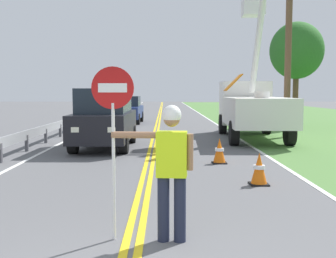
{
  "coord_description": "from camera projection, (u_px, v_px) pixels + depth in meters",
  "views": [
    {
      "loc": [
        0.42,
        -3.31,
        2.0
      ],
      "look_at": [
        0.5,
        5.7,
        1.2
      ],
      "focal_mm": 45.23,
      "sensor_mm": 36.0,
      "label": 1
    }
  ],
  "objects": [
    {
      "name": "centerline_yellow_left",
      "position": [
        155.0,
        128.0,
        23.39
      ],
      "size": [
        0.11,
        110.0,
        0.01
      ],
      "primitive_type": "cube",
      "color": "yellow",
      "rests_on": "ground"
    },
    {
      "name": "centerline_yellow_right",
      "position": [
        159.0,
        128.0,
        23.39
      ],
      "size": [
        0.11,
        110.0,
        0.01
      ],
      "primitive_type": "cube",
      "color": "yellow",
      "rests_on": "ground"
    },
    {
      "name": "edge_line_right",
      "position": [
        222.0,
        128.0,
        23.42
      ],
      "size": [
        0.12,
        110.0,
        0.01
      ],
      "primitive_type": "cube",
      "color": "silver",
      "rests_on": "ground"
    },
    {
      "name": "edge_line_left",
      "position": [
        92.0,
        128.0,
        23.36
      ],
      "size": [
        0.12,
        110.0,
        0.01
      ],
      "primitive_type": "cube",
      "color": "silver",
      "rests_on": "ground"
    },
    {
      "name": "flagger_worker",
      "position": [
        171.0,
        164.0,
        5.58
      ],
      "size": [
        1.08,
        0.28,
        1.83
      ],
      "color": "#1E2338",
      "rests_on": "ground"
    },
    {
      "name": "stop_sign_paddle",
      "position": [
        113.0,
        114.0,
        5.59
      ],
      "size": [
        0.56,
        0.04,
        2.33
      ],
      "color": "silver",
      "rests_on": "ground"
    },
    {
      "name": "utility_bucket_truck",
      "position": [
        251.0,
        105.0,
        18.11
      ],
      "size": [
        2.9,
        6.89,
        5.94
      ],
      "color": "white",
      "rests_on": "ground"
    },
    {
      "name": "oncoming_suv_nearest",
      "position": [
        105.0,
        118.0,
        14.99
      ],
      "size": [
        1.97,
        4.63,
        2.1
      ],
      "color": "black",
      "rests_on": "ground"
    },
    {
      "name": "oncoming_sedan_second",
      "position": [
        126.0,
        110.0,
        26.79
      ],
      "size": [
        2.02,
        4.16,
        1.7
      ],
      "color": "navy",
      "rests_on": "ground"
    },
    {
      "name": "utility_pole_near",
      "position": [
        289.0,
        38.0,
        18.13
      ],
      "size": [
        1.8,
        0.28,
        8.2
      ],
      "color": "brown",
      "rests_on": "ground"
    },
    {
      "name": "traffic_cone_lead",
      "position": [
        259.0,
        169.0,
        9.08
      ],
      "size": [
        0.4,
        0.4,
        0.7
      ],
      "color": "orange",
      "rests_on": "ground"
    },
    {
      "name": "traffic_cone_mid",
      "position": [
        219.0,
        151.0,
        11.8
      ],
      "size": [
        0.4,
        0.4,
        0.7
      ],
      "color": "orange",
      "rests_on": "ground"
    },
    {
      "name": "guardrail_left_shoulder",
      "position": [
        53.0,
        127.0,
        17.54
      ],
      "size": [
        0.1,
        32.0,
        0.71
      ],
      "color": "#9EA0A3",
      "rests_on": "ground"
    },
    {
      "name": "roadside_tree_verge",
      "position": [
        297.0,
        51.0,
        23.83
      ],
      "size": [
        3.0,
        3.0,
        5.9
      ],
      "color": "brown",
      "rests_on": "ground"
    }
  ]
}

